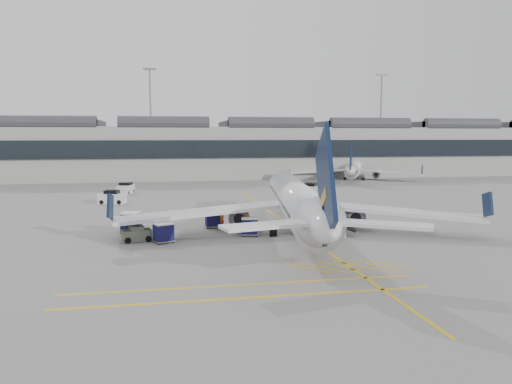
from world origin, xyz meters
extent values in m
plane|color=gray|center=(0.00, 0.00, 0.00)|extent=(220.00, 220.00, 0.00)
cube|color=#9E9E99|center=(0.00, 72.00, 5.50)|extent=(200.00, 20.00, 11.00)
cube|color=black|center=(0.00, 61.80, 6.50)|extent=(200.00, 0.50, 3.60)
cube|color=#38383D|center=(0.00, 72.00, 11.70)|extent=(200.00, 18.00, 1.40)
cylinder|color=slate|center=(-5.00, 86.00, 12.50)|extent=(0.44, 0.44, 25.00)
cube|color=slate|center=(-5.00, 86.00, 25.20)|extent=(3.00, 0.60, 0.50)
cylinder|color=slate|center=(55.00, 86.00, 12.50)|extent=(0.44, 0.44, 25.00)
cube|color=slate|center=(55.00, 86.00, 25.20)|extent=(3.00, 0.60, 0.50)
cube|color=gold|center=(10.00, 10.00, 0.01)|extent=(0.25, 60.00, 0.01)
cylinder|color=silver|center=(9.82, 6.18, 2.97)|extent=(7.83, 28.50, 3.55)
cone|color=silver|center=(12.28, 22.02, 2.97)|extent=(4.08, 4.27, 3.55)
cone|color=silver|center=(7.31, -10.04, 3.35)|extent=(4.20, 5.02, 3.55)
cube|color=silver|center=(0.75, 6.15, 2.12)|extent=(16.37, 5.91, 0.33)
cube|color=silver|center=(18.46, 3.41, 2.12)|extent=(15.84, 10.26, 0.33)
cylinder|color=slate|center=(4.49, 7.48, 1.46)|extent=(2.48, 3.66, 1.98)
cylinder|color=slate|center=(15.30, 5.81, 1.46)|extent=(2.48, 3.66, 1.98)
cube|color=#0B1732|center=(7.40, -9.48, 5.99)|extent=(1.38, 7.14, 7.90)
cylinder|color=black|center=(11.48, 16.90, 0.30)|extent=(0.35, 0.64, 0.60)
cylinder|color=black|center=(7.13, 4.21, 0.38)|extent=(0.77, 0.85, 0.75)
cylinder|color=black|center=(11.79, 3.49, 0.38)|extent=(0.77, 0.85, 0.75)
cylinder|color=silver|center=(37.38, 59.82, 2.38)|extent=(12.23, 21.70, 2.84)
cone|color=silver|center=(42.85, 71.43, 2.38)|extent=(3.86, 3.94, 2.84)
cone|color=silver|center=(31.78, 47.93, 2.68)|extent=(4.11, 4.49, 2.84)
cube|color=silver|center=(30.41, 61.85, 1.70)|extent=(13.08, 4.31, 0.26)
cube|color=silver|center=(43.39, 55.74, 1.70)|extent=(11.22, 10.77, 0.26)
cylinder|color=slate|center=(33.58, 62.03, 1.17)|extent=(2.59, 3.14, 1.59)
cylinder|color=slate|center=(41.50, 58.29, 1.17)|extent=(2.59, 3.14, 1.59)
cube|color=#0B1732|center=(31.97, 48.34, 4.80)|extent=(2.66, 5.30, 6.32)
cylinder|color=black|center=(41.08, 67.68, 0.24)|extent=(0.40, 0.53, 0.48)
cylinder|color=black|center=(34.87, 58.92, 0.30)|extent=(0.74, 0.77, 0.60)
cylinder|color=black|center=(38.28, 57.31, 0.30)|extent=(0.74, 0.77, 0.60)
cube|color=silver|center=(11.73, 3.83, 0.39)|extent=(4.51, 3.14, 0.77)
cube|color=black|center=(12.75, 3.40, 1.27)|extent=(3.93, 2.56, 1.63)
cube|color=silver|center=(10.60, 4.29, 1.16)|extent=(1.47, 1.71, 0.99)
cylinder|color=black|center=(10.00, 3.70, 0.24)|extent=(0.53, 0.37, 0.49)
cylinder|color=black|center=(10.59, 5.13, 0.24)|extent=(0.53, 0.37, 0.49)
cylinder|color=black|center=(12.86, 2.52, 0.24)|extent=(0.53, 0.37, 0.49)
cylinder|color=black|center=(13.45, 3.95, 0.24)|extent=(0.53, 0.37, 0.49)
cube|color=gray|center=(5.10, 4.93, 0.17)|extent=(1.83, 1.62, 0.11)
cube|color=#111144|center=(5.10, 4.93, 0.91)|extent=(1.68, 1.54, 1.35)
cube|color=silver|center=(5.10, 4.93, 1.62)|extent=(1.74, 1.60, 0.09)
cylinder|color=black|center=(4.36, 4.58, 0.10)|extent=(0.22, 0.14, 0.20)
cylinder|color=black|center=(4.58, 5.58, 0.10)|extent=(0.22, 0.14, 0.20)
cylinder|color=black|center=(5.62, 4.29, 0.10)|extent=(0.22, 0.14, 0.20)
cylinder|color=black|center=(5.85, 5.29, 0.10)|extent=(0.22, 0.14, 0.20)
cube|color=gray|center=(2.16, 9.60, 0.16)|extent=(1.59, 1.34, 0.11)
cube|color=#111144|center=(2.16, 9.60, 0.86)|extent=(1.45, 1.29, 1.28)
cube|color=silver|center=(2.16, 9.60, 1.53)|extent=(1.50, 1.33, 0.09)
cylinder|color=black|center=(1.58, 9.07, 0.10)|extent=(0.20, 0.10, 0.19)
cylinder|color=black|center=(1.51, 10.04, 0.10)|extent=(0.20, 0.10, 0.19)
cylinder|color=black|center=(2.81, 9.16, 0.10)|extent=(0.20, 0.10, 0.19)
cylinder|color=black|center=(2.74, 10.13, 0.10)|extent=(0.20, 0.10, 0.19)
cube|color=gray|center=(-5.70, 8.47, 0.20)|extent=(2.08, 1.81, 0.13)
cube|color=#111144|center=(-5.70, 8.47, 1.07)|extent=(1.91, 1.73, 1.58)
cube|color=silver|center=(-5.70, 8.47, 1.90)|extent=(1.97, 1.79, 0.11)
cylinder|color=black|center=(-6.55, 8.00, 0.12)|extent=(0.25, 0.15, 0.24)
cylinder|color=black|center=(-6.36, 9.18, 0.12)|extent=(0.25, 0.15, 0.24)
cylinder|color=black|center=(-5.05, 7.75, 0.12)|extent=(0.25, 0.15, 0.24)
cylinder|color=black|center=(-4.85, 8.93, 0.12)|extent=(0.25, 0.15, 0.24)
cube|color=gray|center=(-2.70, 3.30, 0.17)|extent=(1.99, 1.84, 0.11)
cube|color=#111144|center=(-2.70, 3.30, 0.93)|extent=(1.84, 1.74, 1.37)
cube|color=silver|center=(-2.70, 3.30, 1.65)|extent=(1.90, 1.80, 0.09)
cylinder|color=black|center=(-3.12, 2.57, 0.10)|extent=(0.23, 0.17, 0.21)
cylinder|color=black|center=(-3.51, 3.53, 0.10)|extent=(0.23, 0.17, 0.21)
cylinder|color=black|center=(-1.89, 3.07, 0.10)|extent=(0.23, 0.17, 0.21)
cylinder|color=black|center=(-2.29, 4.03, 0.10)|extent=(0.23, 0.17, 0.21)
imported|color=#EE520C|center=(3.06, 9.22, 0.90)|extent=(0.74, 0.79, 1.81)
imported|color=orange|center=(4.73, 5.60, 0.95)|extent=(1.11, 0.99, 1.91)
cube|color=#565A4C|center=(-4.99, 4.36, 0.53)|extent=(2.68, 1.95, 0.97)
cube|color=#565A4C|center=(-4.99, 4.36, 1.12)|extent=(1.39, 1.39, 0.48)
cylinder|color=black|center=(-5.70, 3.55, 0.27)|extent=(0.58, 0.35, 0.54)
cylinder|color=black|center=(-5.98, 4.78, 0.27)|extent=(0.58, 0.35, 0.54)
cylinder|color=black|center=(-4.00, 3.93, 0.27)|extent=(0.58, 0.35, 0.54)
cylinder|color=black|center=(-4.27, 5.16, 0.27)|extent=(0.58, 0.35, 0.54)
cone|color=#F24C0A|center=(12.37, 23.02, 0.22)|extent=(0.32, 0.32, 0.45)
cone|color=#F24C0A|center=(15.53, 8.84, 0.24)|extent=(0.35, 0.35, 0.49)
cube|color=silver|center=(-9.40, 30.06, 0.69)|extent=(3.83, 2.47, 1.38)
cube|color=black|center=(-9.40, 30.06, 1.52)|extent=(2.08, 2.00, 0.59)
cylinder|color=black|center=(-10.72, 29.54, 0.29)|extent=(0.62, 0.34, 0.59)
cylinder|color=black|center=(-10.39, 31.07, 0.29)|extent=(0.62, 0.34, 0.59)
cylinder|color=black|center=(-8.41, 29.04, 0.29)|extent=(0.62, 0.34, 0.59)
cylinder|color=black|center=(-8.08, 30.58, 0.29)|extent=(0.62, 0.34, 0.59)
cube|color=silver|center=(-8.33, 41.53, 0.70)|extent=(2.71, 3.96, 1.40)
cube|color=black|center=(-8.33, 41.53, 1.55)|extent=(2.13, 2.20, 0.60)
cylinder|color=black|center=(-7.89, 40.16, 0.30)|extent=(0.37, 0.64, 0.60)
cylinder|color=black|center=(-9.43, 40.59, 0.30)|extent=(0.37, 0.64, 0.60)
cylinder|color=black|center=(-7.24, 42.47, 0.30)|extent=(0.37, 0.64, 0.60)
cylinder|color=black|center=(-8.78, 42.91, 0.30)|extent=(0.37, 0.64, 0.60)
cube|color=silver|center=(19.72, 34.14, 0.73)|extent=(4.18, 3.66, 1.46)
cube|color=black|center=(19.72, 34.14, 1.62)|extent=(2.55, 2.53, 0.63)
cylinder|color=black|center=(18.21, 34.14, 0.31)|extent=(0.65, 0.54, 0.63)
cylinder|color=black|center=(19.14, 35.53, 0.31)|extent=(0.65, 0.54, 0.63)
cylinder|color=black|center=(20.29, 32.74, 0.31)|extent=(0.65, 0.54, 0.63)
cylinder|color=black|center=(21.23, 34.13, 0.31)|extent=(0.65, 0.54, 0.63)
camera|label=1|loc=(-2.79, -39.39, 9.08)|focal=35.00mm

